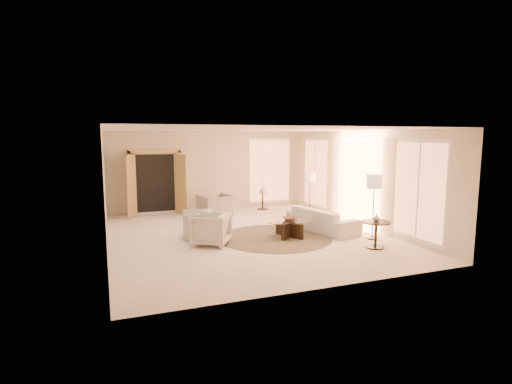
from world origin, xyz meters
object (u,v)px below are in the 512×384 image
object	(u,v)px
end_table	(376,230)
floor_lamp_near	(310,179)
floor_lamp_far	(374,184)
side_vase	(263,190)
bowl	(289,219)
accent_chair	(216,202)
sofa	(322,219)
coffee_table	(289,227)
end_vase	(376,218)
side_table	(263,200)
armchair_right	(211,228)
armchair_left	(198,223)

from	to	relation	value
end_table	floor_lamp_near	distance (m)	3.81
floor_lamp_far	side_vase	world-z (taller)	floor_lamp_far
bowl	side_vase	distance (m)	4.05
accent_chair	floor_lamp_far	world-z (taller)	floor_lamp_far
sofa	coffee_table	xyz separation A→B (m)	(-1.17, -0.34, -0.04)
coffee_table	side_vase	xyz separation A→B (m)	(0.82, 3.96, 0.42)
end_table	end_vase	size ratio (longest dim) A/B	3.96
side_table	bowl	size ratio (longest dim) A/B	1.59
end_table	side_vase	xyz separation A→B (m)	(-0.65, 5.61, 0.26)
coffee_table	side_table	size ratio (longest dim) A/B	2.43
accent_chair	side_vase	bearing A→B (deg)	179.89
armchair_right	floor_lamp_far	xyz separation A→B (m)	(4.03, -0.93, 0.99)
accent_chair	floor_lamp_near	xyz separation A→B (m)	(2.75, -1.44, 0.80)
armchair_right	coffee_table	distance (m)	2.11
accent_chair	floor_lamp_near	distance (m)	3.21
armchair_left	side_table	bearing A→B (deg)	146.83
end_table	side_vase	bearing A→B (deg)	96.61
bowl	side_vase	xyz separation A→B (m)	(0.82, 3.96, 0.21)
side_table	floor_lamp_far	xyz separation A→B (m)	(1.11, -4.88, 1.06)
armchair_right	floor_lamp_near	bearing A→B (deg)	150.43
coffee_table	end_vase	distance (m)	2.25
armchair_left	end_vase	distance (m)	4.49
sofa	coffee_table	bearing A→B (deg)	93.28
side_vase	armchair_right	bearing A→B (deg)	-126.51
sofa	end_table	distance (m)	2.01
armchair_left	side_vase	bearing A→B (deg)	146.83
end_vase	bowl	bearing A→B (deg)	131.71
accent_chair	sofa	bearing A→B (deg)	111.04
end_table	floor_lamp_near	bearing A→B (deg)	86.40
accent_chair	coffee_table	distance (m)	3.66
sofa	floor_lamp_far	distance (m)	1.83
bowl	side_vase	world-z (taller)	side_vase
floor_lamp_far	end_vase	xyz separation A→B (m)	(-0.46, -0.73, -0.69)
floor_lamp_far	end_vase	size ratio (longest dim) A/B	9.66
end_table	side_table	distance (m)	5.65
end_vase	side_vase	xyz separation A→B (m)	(-0.65, 5.61, -0.03)
floor_lamp_far	end_vase	world-z (taller)	floor_lamp_far
coffee_table	bowl	size ratio (longest dim) A/B	3.87
end_vase	accent_chair	bearing A→B (deg)	116.03
armchair_left	bowl	bearing A→B (deg)	81.06
side_table	floor_lamp_near	world-z (taller)	floor_lamp_near
sofa	side_vase	size ratio (longest dim) A/B	9.64
floor_lamp_near	end_vase	bearing A→B (deg)	-93.60
accent_chair	floor_lamp_near	world-z (taller)	floor_lamp_near
end_table	floor_lamp_near	world-z (taller)	floor_lamp_near
end_table	end_vase	xyz separation A→B (m)	(0.00, 0.00, 0.28)
sofa	floor_lamp_near	bearing A→B (deg)	-29.96
sofa	armchair_left	distance (m)	3.46
coffee_table	floor_lamp_near	xyz separation A→B (m)	(1.70, 2.06, 0.98)
armchair_left	end_table	world-z (taller)	armchair_left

